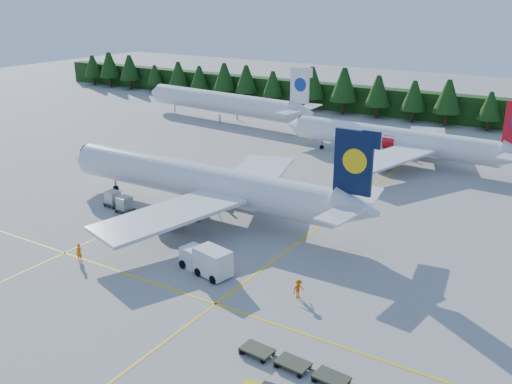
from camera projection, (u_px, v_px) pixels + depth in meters
The scene contains 15 objects.
ground at pixel (203, 263), 58.99m from camera, with size 320.00×320.00×0.00m, color gray.
taxi_stripe_a at pixel (209, 187), 81.98m from camera, with size 0.25×120.00×0.01m, color yellow.
taxi_stripe_b at pixel (336, 214), 71.97m from camera, with size 0.25×120.00×0.01m, color yellow.
taxi_stripe_cross at pixel (164, 287), 54.19m from camera, with size 80.00×0.25×0.01m, color yellow.
treeline_hedge at pixel (431, 106), 123.54m from camera, with size 220.00×4.00×6.00m, color black.
airliner_navy at pixel (193, 180), 72.15m from camera, with size 45.03×37.09×13.10m.
airliner_red at pixel (389, 139), 93.92m from camera, with size 40.45×33.25×11.76m.
airliner_far_left at pixel (216, 101), 123.71m from camera, with size 44.25×8.50×12.87m.
airstairs at pixel (189, 207), 71.90m from camera, with size 4.70×6.38×4.06m.
service_truck at pixel (205, 260), 56.55m from camera, with size 6.17×3.30×2.83m.
dolly_train at pixel (293, 363), 42.33m from camera, with size 8.90×1.76×0.15m.
uld_pair at pixel (119, 201), 73.07m from camera, with size 5.23×2.71×1.74m.
crew_a at pixel (79, 253), 59.07m from camera, with size 0.71×0.46×1.94m, color orange.
crew_b at pixel (227, 263), 56.72m from camera, with size 0.96×0.75×1.97m, color #FF4605.
crew_c at pixel (298, 289), 51.99m from camera, with size 0.75×0.51×1.82m, color #E15B04.
Camera 1 is at (32.93, -42.15, 26.52)m, focal length 40.00 mm.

